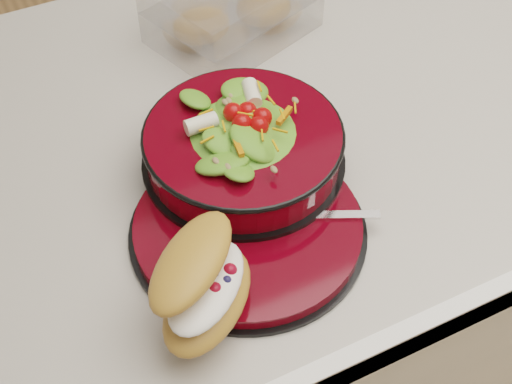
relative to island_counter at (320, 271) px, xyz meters
name	(u,v)px	position (x,y,z in m)	size (l,w,h in m)	color
island_counter	(320,271)	(0.00, 0.00, 0.00)	(1.24, 0.74, 0.90)	white
dinner_plate	(249,227)	(-0.23, -0.18, 0.46)	(0.27, 0.27, 0.02)	black
salad_bowl	(243,140)	(-0.19, -0.09, 0.50)	(0.24, 0.24, 0.10)	black
croissant	(204,283)	(-0.31, -0.25, 0.50)	(0.15, 0.16, 0.08)	#CA7F3D
fork	(309,216)	(-0.16, -0.20, 0.47)	(0.14, 0.08, 0.00)	silver
pastry_box	(233,7)	(-0.08, 0.17, 0.49)	(0.26, 0.22, 0.09)	white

